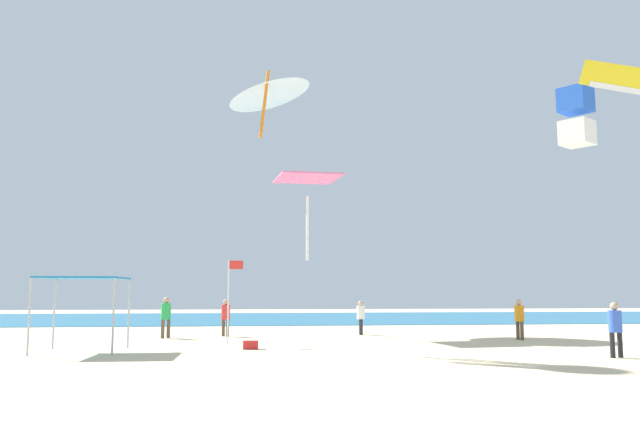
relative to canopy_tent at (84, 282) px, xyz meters
name	(u,v)px	position (x,y,z in m)	size (l,w,h in m)	color
ground	(348,363)	(8.96, -3.86, -2.53)	(110.00, 110.00, 0.10)	beige
ocean_strip	(290,318)	(8.96, 27.22, -2.46)	(110.00, 22.97, 0.03)	#1E6B93
canopy_tent	(84,282)	(0.00, 0.00, 0.00)	(2.79, 2.70, 2.64)	#B2B2B7
person_near_tent	(361,315)	(11.35, 7.52, -1.50)	(0.40, 0.45, 1.67)	black
person_leftmost	(519,316)	(17.79, 3.62, -1.44)	(0.42, 0.47, 1.77)	brown
person_central	(226,315)	(4.75, 7.15, -1.45)	(0.42, 0.42, 1.75)	brown
person_rightmost	(166,314)	(2.06, 6.33, -1.39)	(0.44, 0.44, 1.86)	brown
person_far_shore	(615,325)	(17.75, -3.83, -1.43)	(0.47, 0.42, 1.78)	black
banner_flag	(230,293)	(5.11, 2.48, -0.43)	(0.61, 0.06, 3.38)	silver
cooler_box	(251,344)	(5.97, 0.45, -2.30)	(0.57, 0.37, 0.35)	red
kite_box_blue	(576,117)	(21.63, 4.93, 8.12)	(1.89, 1.88, 2.85)	blue
kite_parafoil_yellow	(624,79)	(21.13, 0.15, 8.33)	(2.83, 2.41, 2.13)	yellow
kite_diamond_pink	(307,183)	(8.68, 7.51, 5.07)	(3.42, 3.42, 4.19)	pink
kite_delta_white	(268,89)	(6.74, 12.84, 11.63)	(5.44, 5.40, 4.66)	white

